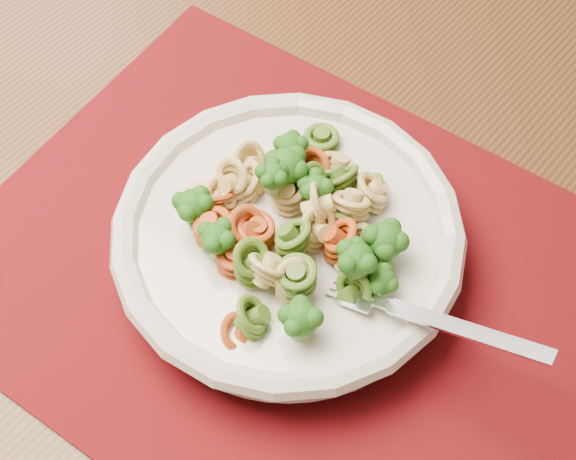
% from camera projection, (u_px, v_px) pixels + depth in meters
% --- Properties ---
extents(dining_table, '(1.42, 1.14, 0.70)m').
position_uv_depth(dining_table, '(366.00, 208.00, 0.77)').
color(dining_table, '#523217').
rests_on(dining_table, ground).
extents(placemat, '(0.55, 0.47, 0.00)m').
position_uv_depth(placemat, '(294.00, 277.00, 0.60)').
color(placemat, '#550312').
rests_on(placemat, dining_table).
extents(pasta_bowl, '(0.26, 0.26, 0.05)m').
position_uv_depth(pasta_bowl, '(288.00, 238.00, 0.58)').
color(pasta_bowl, beige).
rests_on(pasta_bowl, placemat).
extents(pasta_broccoli_heap, '(0.22, 0.22, 0.06)m').
position_uv_depth(pasta_broccoli_heap, '(288.00, 226.00, 0.57)').
color(pasta_broccoli_heap, tan).
rests_on(pasta_broccoli_heap, pasta_bowl).
extents(fork, '(0.18, 0.05, 0.08)m').
position_uv_depth(fork, '(359.00, 295.00, 0.54)').
color(fork, silver).
rests_on(fork, pasta_bowl).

